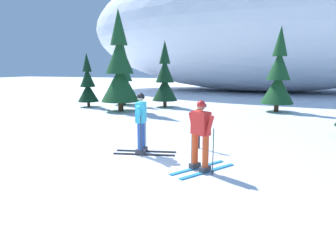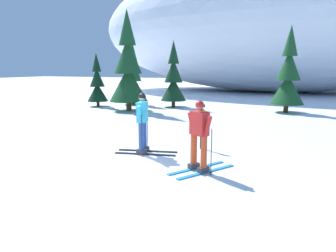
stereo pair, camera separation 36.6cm
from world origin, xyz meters
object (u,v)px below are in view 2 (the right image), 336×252
pine_tree_center_right (173,80)px  pine_tree_right (288,77)px  trail_marker_post (201,126)px  pine_tree_left (133,78)px  pine_tree_center_left (128,69)px  skier_cyan_jacket (143,122)px  skier_red_jacket (199,135)px  pine_tree_far_left (97,84)px

pine_tree_center_right → pine_tree_right: size_ratio=0.87×
pine_tree_center_right → trail_marker_post: (4.37, -9.01, -0.99)m
pine_tree_center_right → pine_tree_left: bearing=174.9°
pine_tree_center_left → pine_tree_right: pine_tree_center_left is taller
skier_cyan_jacket → pine_tree_right: pine_tree_right is taller
pine_tree_center_left → trail_marker_post: 9.04m
skier_red_jacket → skier_cyan_jacket: size_ratio=0.94×
pine_tree_far_left → pine_tree_center_right: (4.55, 1.53, 0.31)m
skier_red_jacket → pine_tree_left: bearing=124.9°
pine_tree_left → pine_tree_right: pine_tree_right is taller
pine_tree_right → trail_marker_post: 9.48m
pine_tree_center_left → pine_tree_center_right: 3.15m
skier_red_jacket → trail_marker_post: (-0.52, 2.01, -0.18)m
skier_red_jacket → pine_tree_center_left: pine_tree_center_left is taller
pine_tree_far_left → pine_tree_center_left: size_ratio=0.60×
skier_red_jacket → pine_tree_center_right: 12.09m
pine_tree_left → pine_tree_right: bearing=-0.9°
pine_tree_center_left → pine_tree_right: 8.76m
skier_red_jacket → pine_tree_center_left: size_ratio=0.31×
pine_tree_center_left → pine_tree_left: bearing=113.8°
skier_red_jacket → pine_tree_left: pine_tree_left is taller
trail_marker_post → pine_tree_left: bearing=128.4°
skier_red_jacket → pine_tree_center_left: (-6.64, 8.47, 1.44)m
trail_marker_post → pine_tree_center_left: bearing=133.4°
pine_tree_right → pine_tree_center_left: bearing=-162.2°
skier_red_jacket → pine_tree_right: (1.70, 11.14, 1.06)m
pine_tree_far_left → pine_tree_right: (11.15, 1.65, 0.55)m
skier_red_jacket → pine_tree_far_left: size_ratio=0.51×
skier_red_jacket → trail_marker_post: bearing=104.6°
skier_cyan_jacket → pine_tree_right: bearing=70.4°
pine_tree_center_left → pine_tree_far_left: bearing=160.0°
pine_tree_left → pine_tree_center_left: (1.24, -2.82, 0.61)m
pine_tree_far_left → pine_tree_center_right: size_ratio=0.82×
pine_tree_left → pine_tree_center_right: (2.99, -0.27, -0.02)m
pine_tree_center_right → pine_tree_right: pine_tree_right is taller
skier_red_jacket → pine_tree_center_right: (-4.90, 11.02, 0.81)m
skier_red_jacket → pine_tree_right: 11.32m
trail_marker_post → pine_tree_right: bearing=76.3°
pine_tree_left → pine_tree_right: size_ratio=0.89×
pine_tree_center_left → pine_tree_center_right: bearing=55.7°
skier_cyan_jacket → pine_tree_center_right: (-2.95, 10.10, 0.79)m
pine_tree_left → trail_marker_post: 11.88m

